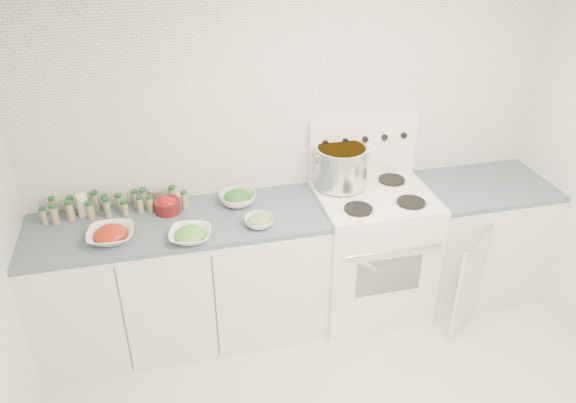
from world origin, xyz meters
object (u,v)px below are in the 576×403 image
at_px(bowl_tomato, 111,234).
at_px(bowl_snowpea, 190,235).
at_px(stove, 370,248).
at_px(stock_pot, 341,165).

bearing_deg(bowl_tomato, bowl_snowpea, -13.01).
relative_size(stove, bowl_tomato, 4.64).
distance_m(stove, bowl_snowpea, 1.33).
bearing_deg(bowl_tomato, stove, 3.77).
height_order(stock_pot, bowl_tomato, stock_pot).
xyz_separation_m(stove, bowl_tomato, (-1.69, -0.11, 0.44)).
height_order(stock_pot, bowl_snowpea, stock_pot).
relative_size(stock_pot, bowl_snowpea, 1.29).
distance_m(bowl_tomato, bowl_snowpea, 0.46).
relative_size(stove, bowl_snowpea, 4.68).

